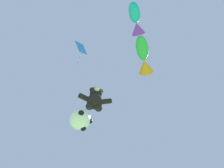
# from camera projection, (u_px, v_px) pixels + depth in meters

# --- Properties ---
(teddy_bear_kite) EXTENTS (1.61, 0.71, 1.63)m
(teddy_bear_kite) POSITION_uv_depth(u_px,v_px,m) (95.00, 99.00, 8.18)
(teddy_bear_kite) COLOR black
(soccer_ball_kite) EXTENTS (0.90, 0.90, 0.83)m
(soccer_ball_kite) POSITION_uv_depth(u_px,v_px,m) (80.00, 119.00, 6.87)
(soccer_ball_kite) COLOR white
(fish_kite_emerald) EXTENTS (1.72, 2.40, 0.87)m
(fish_kite_emerald) POSITION_uv_depth(u_px,v_px,m) (144.00, 57.00, 10.22)
(fish_kite_emerald) COLOR green
(fish_kite_teal) EXTENTS (1.37, 1.80, 0.74)m
(fish_kite_teal) POSITION_uv_depth(u_px,v_px,m) (136.00, 21.00, 9.43)
(fish_kite_teal) COLOR #19ADB2
(diamond_kite) EXTENTS (0.97, 0.84, 3.04)m
(diamond_kite) POSITION_uv_depth(u_px,v_px,m) (81.00, 49.00, 12.00)
(diamond_kite) COLOR blue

